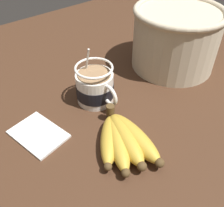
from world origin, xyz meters
TOP-DOWN VIEW (x-y plane):
  - table at (0.00, 0.00)cm, footprint 138.68×138.68cm
  - coffee_mug at (-6.44, -0.19)cm, footprint 13.84×9.67cm
  - banana_bunch at (9.67, -4.85)cm, footprint 18.97×13.27cm
  - woven_basket at (-5.02, 28.77)cm, footprint 25.96×25.96cm
  - napkin at (-4.94, -17.51)cm, footprint 13.76×10.82cm

SIDE VIEW (x-z plane):
  - table at x=0.00cm, z-range 0.00..3.37cm
  - napkin at x=-4.94cm, z-range 3.37..3.97cm
  - banana_bunch at x=9.67cm, z-range 3.23..7.69cm
  - coffee_mug at x=-6.44cm, z-range 0.48..14.78cm
  - woven_basket at x=-5.02cm, z-range 3.80..21.68cm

